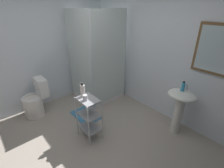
% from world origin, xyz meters
% --- Properties ---
extents(ground_plane, '(4.20, 4.20, 0.02)m').
position_xyz_m(ground_plane, '(0.00, 0.00, -0.01)').
color(ground_plane, '#A5998C').
extents(wall_back, '(4.20, 0.14, 2.50)m').
position_xyz_m(wall_back, '(0.01, 1.85, 1.25)').
color(wall_back, silver).
rests_on(wall_back, ground_plane).
extents(wall_left, '(0.10, 4.20, 2.50)m').
position_xyz_m(wall_left, '(-1.85, 0.00, 1.25)').
color(wall_left, silver).
rests_on(wall_left, ground_plane).
extents(shower_stall, '(0.92, 0.92, 2.00)m').
position_xyz_m(shower_stall, '(-1.19, 1.17, 0.46)').
color(shower_stall, white).
rests_on(shower_stall, ground_plane).
extents(pedestal_sink, '(0.46, 0.37, 0.81)m').
position_xyz_m(pedestal_sink, '(0.66, 1.52, 0.58)').
color(pedestal_sink, white).
rests_on(pedestal_sink, ground_plane).
extents(sink_faucet, '(0.03, 0.03, 0.10)m').
position_xyz_m(sink_faucet, '(0.66, 1.64, 0.86)').
color(sink_faucet, silver).
rests_on(sink_faucet, pedestal_sink).
extents(toilet, '(0.37, 0.49, 0.76)m').
position_xyz_m(toilet, '(-1.48, -0.15, 0.31)').
color(toilet, white).
rests_on(toilet, ground_plane).
extents(storage_cart, '(0.38, 0.28, 0.74)m').
position_xyz_m(storage_cart, '(-0.24, 0.31, 0.44)').
color(storage_cart, silver).
rests_on(storage_cart, ground_plane).
extents(hand_soap_bottle, '(0.06, 0.06, 0.17)m').
position_xyz_m(hand_soap_bottle, '(0.64, 1.54, 0.88)').
color(hand_soap_bottle, '#389ED1').
rests_on(hand_soap_bottle, pedestal_sink).
extents(lotion_bottle_white, '(0.07, 0.07, 0.24)m').
position_xyz_m(lotion_bottle_white, '(-0.36, 0.30, 0.85)').
color(lotion_bottle_white, white).
rests_on(lotion_bottle_white, storage_cart).
extents(rinse_cup, '(0.07, 0.07, 0.09)m').
position_xyz_m(rinse_cup, '(-0.24, 0.27, 0.79)').
color(rinse_cup, silver).
rests_on(rinse_cup, storage_cart).
extents(bath_mat, '(0.60, 0.40, 0.02)m').
position_xyz_m(bath_mat, '(-0.78, 0.57, 0.01)').
color(bath_mat, teal).
rests_on(bath_mat, ground_plane).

